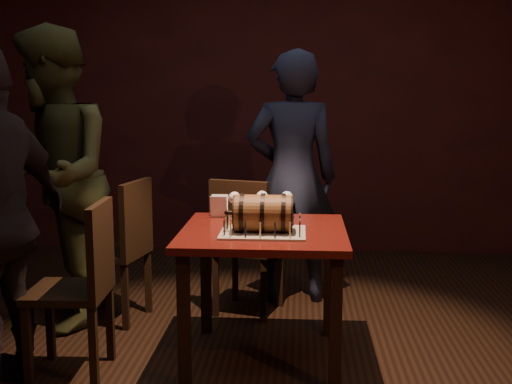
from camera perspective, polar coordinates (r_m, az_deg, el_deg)
room_shell at (r=3.44m, az=-0.22°, el=7.30°), size 5.04×5.04×2.80m
pub_table at (r=3.54m, az=0.68°, el=-5.08°), size 0.90×0.90×0.75m
cake_board at (r=3.42m, az=0.63°, el=-3.62°), size 0.45×0.35×0.01m
barrel_cake at (r=3.40m, az=0.62°, el=-1.90°), size 0.36×0.21×0.21m
birthday_candles at (r=3.41m, az=0.63°, el=-2.86°), size 0.40×0.30×0.09m
wine_glass_left at (r=3.79m, az=-1.92°, el=-0.62°), size 0.07×0.07×0.16m
wine_glass_mid at (r=3.82m, az=0.55°, el=-0.54°), size 0.07×0.07×0.16m
wine_glass_right at (r=3.81m, az=2.76°, el=-0.58°), size 0.07×0.07×0.16m
pint_of_ale at (r=3.71m, az=-1.02°, el=-1.55°), size 0.07×0.07×0.15m
menu_card at (r=3.84m, az=-3.29°, el=-1.30°), size 0.10×0.05×0.13m
chair_back at (r=4.27m, az=-1.05°, el=-4.23°), size 0.50×0.50×0.93m
chair_left_rear at (r=4.27m, az=-11.73°, el=-4.41°), size 0.47×0.47×0.93m
chair_left_front at (r=3.53m, az=-15.12°, el=-7.46°), size 0.42×0.42×0.93m
person_back at (r=4.54m, az=3.22°, el=1.28°), size 0.68×0.48×1.78m
person_left_rear at (r=4.23m, az=-17.62°, el=1.12°), size 1.04×1.14×1.90m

